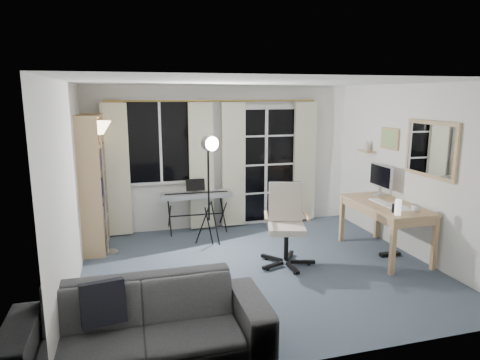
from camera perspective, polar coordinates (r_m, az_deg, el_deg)
name	(u,v)px	position (r m, az deg, el deg)	size (l,w,h in m)	color
floor	(259,270)	(5.74, 2.60, -11.87)	(4.50, 4.00, 0.02)	#3D4859
window	(160,142)	(7.05, -10.60, 5.03)	(1.20, 0.08, 1.40)	white
french_door	(265,166)	(7.49, 3.39, 1.90)	(1.32, 0.09, 2.11)	white
curtains	(217,165)	(7.15, -3.11, 2.01)	(3.60, 0.07, 2.13)	gold
bookshelf	(90,187)	(6.56, -19.34, -0.86)	(0.36, 0.93, 1.98)	#A58857
torchiere_lamp	(101,148)	(6.16, -18.00, 4.04)	(0.35, 0.35, 1.90)	#B2B2B7
keyboard_piano	(196,196)	(6.99, -5.84, -2.11)	(1.16, 0.58, 0.83)	black
studio_light	(210,156)	(6.26, -4.05, 3.18)	(0.38, 0.38, 1.70)	black
office_chair	(286,216)	(5.80, 6.14, -4.85)	(0.76, 0.76, 1.09)	black
desk	(386,210)	(6.37, 18.84, -3.76)	(0.72, 1.41, 0.75)	#A07E52
monitor	(381,177)	(6.76, 18.27, 0.40)	(0.18, 0.54, 0.47)	silver
desk_clutter	(391,219)	(6.18, 19.48, -4.95)	(0.45, 0.85, 0.95)	white
mug	(416,207)	(6.01, 22.40, -3.40)	(0.12, 0.10, 0.12)	silver
wall_mirror	(431,149)	(6.11, 24.09, 3.76)	(0.04, 0.94, 0.74)	#A58857
framed_print	(390,139)	(6.82, 19.36, 5.22)	(0.03, 0.42, 0.32)	#A58857
wall_shelf	(367,148)	(7.22, 16.54, 4.16)	(0.16, 0.30, 0.18)	#A58857
sofa	(141,312)	(3.91, -13.04, -16.79)	(2.20, 0.66, 0.86)	#272729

